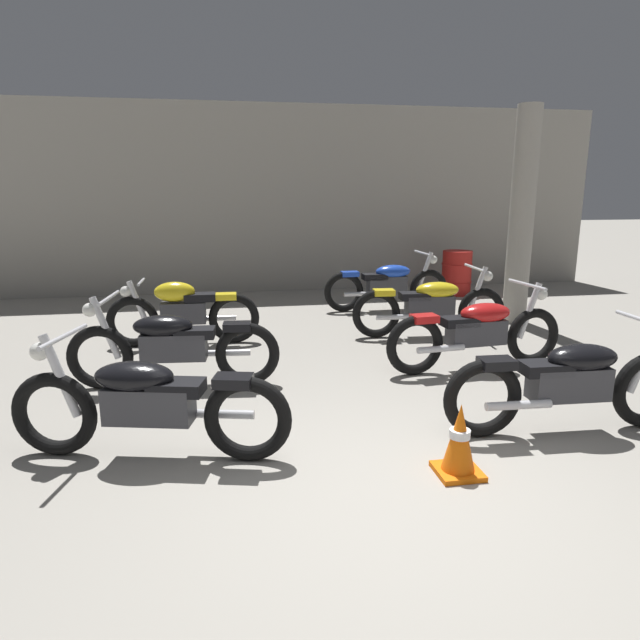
# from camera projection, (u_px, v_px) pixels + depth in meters

# --- Properties ---
(ground_plane) EXTENTS (60.00, 60.00, 0.00)m
(ground_plane) POSITION_uv_depth(u_px,v_px,m) (396.00, 497.00, 3.79)
(ground_plane) COLOR gray
(back_wall) EXTENTS (13.31, 0.24, 3.60)m
(back_wall) POSITION_uv_depth(u_px,v_px,m) (274.00, 200.00, 11.10)
(back_wall) COLOR #9E998E
(back_wall) RESTS_ON ground
(support_pillar) EXTENTS (0.36, 0.36, 3.20)m
(support_pillar) POSITION_uv_depth(u_px,v_px,m) (522.00, 217.00, 8.40)
(support_pillar) COLOR #9E998E
(support_pillar) RESTS_ON ground
(motorcycle_left_row_0) EXTENTS (2.13, 0.79, 0.97)m
(motorcycle_left_row_0) POSITION_uv_depth(u_px,v_px,m) (147.00, 402.00, 4.25)
(motorcycle_left_row_0) COLOR black
(motorcycle_left_row_0) RESTS_ON ground
(motorcycle_left_row_1) EXTENTS (2.17, 0.68, 0.97)m
(motorcycle_left_row_1) POSITION_uv_depth(u_px,v_px,m) (173.00, 345.00, 5.80)
(motorcycle_left_row_1) COLOR black
(motorcycle_left_row_1) RESTS_ON ground
(motorcycle_left_row_2) EXTENTS (1.97, 0.48, 0.88)m
(motorcycle_left_row_2) POSITION_uv_depth(u_px,v_px,m) (183.00, 311.00, 7.37)
(motorcycle_left_row_2) COLOR black
(motorcycle_left_row_2) RESTS_ON ground
(motorcycle_right_row_0) EXTENTS (2.17, 0.68, 0.97)m
(motorcycle_right_row_0) POSITION_uv_depth(u_px,v_px,m) (570.00, 381.00, 4.71)
(motorcycle_right_row_0) COLOR black
(motorcycle_right_row_0) RESTS_ON ground
(motorcycle_right_row_1) EXTENTS (2.17, 0.68, 0.97)m
(motorcycle_right_row_1) POSITION_uv_depth(u_px,v_px,m) (477.00, 331.00, 6.37)
(motorcycle_right_row_1) COLOR black
(motorcycle_right_row_1) RESTS_ON ground
(motorcycle_right_row_2) EXTENTS (2.17, 0.68, 0.97)m
(motorcycle_right_row_2) POSITION_uv_depth(u_px,v_px,m) (431.00, 304.00, 7.80)
(motorcycle_right_row_2) COLOR black
(motorcycle_right_row_2) RESTS_ON ground
(motorcycle_right_row_3) EXTENTS (2.17, 0.68, 0.97)m
(motorcycle_right_row_3) POSITION_uv_depth(u_px,v_px,m) (388.00, 283.00, 9.51)
(motorcycle_right_row_3) COLOR black
(motorcycle_right_row_3) RESTS_ON ground
(oil_drum) EXTENTS (0.59, 0.59, 0.85)m
(oil_drum) POSITION_uv_depth(u_px,v_px,m) (457.00, 273.00, 10.90)
(oil_drum) COLOR red
(oil_drum) RESTS_ON ground
(traffic_cone) EXTENTS (0.32, 0.32, 0.54)m
(traffic_cone) POSITION_uv_depth(u_px,v_px,m) (459.00, 441.00, 4.04)
(traffic_cone) COLOR orange
(traffic_cone) RESTS_ON ground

